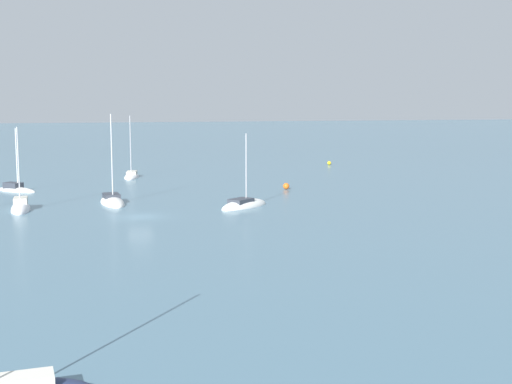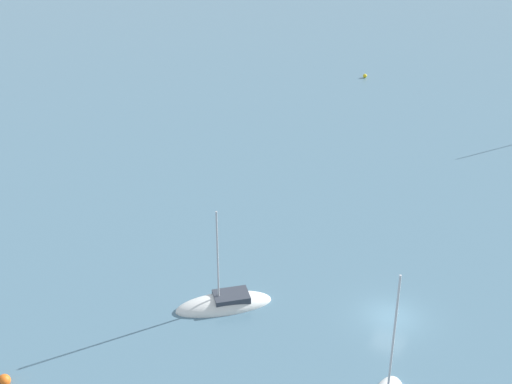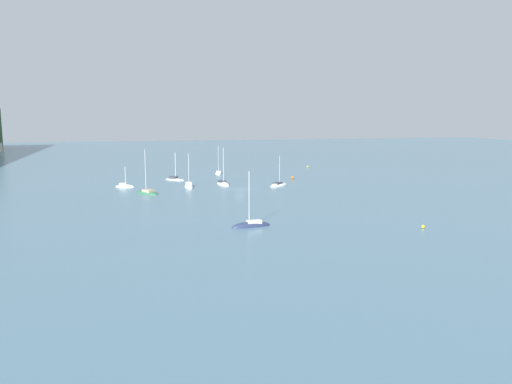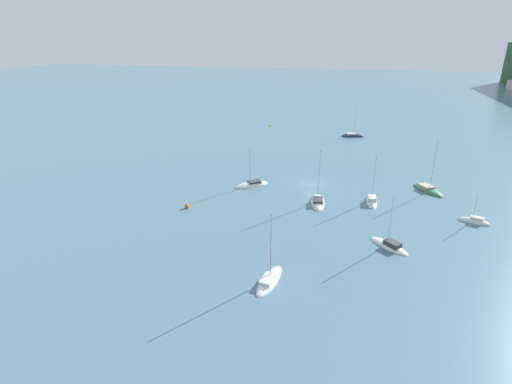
{
  "view_description": "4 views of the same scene",
  "coord_description": "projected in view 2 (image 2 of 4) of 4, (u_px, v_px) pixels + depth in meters",
  "views": [
    {
      "loc": [
        -75.29,
        5.3,
        12.51
      ],
      "look_at": [
        7.34,
        -14.36,
        1.27
      ],
      "focal_mm": 50.0,
      "sensor_mm": 36.0,
      "label": 1
    },
    {
      "loc": [
        44.11,
        9.66,
        33.51
      ],
      "look_at": [
        -10.12,
        -16.31,
        2.4
      ],
      "focal_mm": 50.0,
      "sensor_mm": 36.0,
      "label": 2
    },
    {
      "loc": [
        -128.8,
        30.33,
        18.9
      ],
      "look_at": [
        -15.41,
        -0.27,
        1.49
      ],
      "focal_mm": 35.0,
      "sensor_mm": 36.0,
      "label": 3
    },
    {
      "loc": [
        82.58,
        6.99,
        30.83
      ],
      "look_at": [
        15.79,
        -8.55,
        3.36
      ],
      "focal_mm": 28.0,
      "sensor_mm": 36.0,
      "label": 4
    }
  ],
  "objects": [
    {
      "name": "mooring_buoy_2",
      "position": [
        365.0,
        76.0,
        105.65
      ],
      "size": [
        0.58,
        0.58,
        0.58
      ],
      "color": "yellow",
      "rests_on": "ground_plane"
    },
    {
      "name": "sailboat_4",
      "position": [
        224.0,
        305.0,
        55.69
      ],
      "size": [
        6.88,
        7.57,
        9.36
      ],
      "rotation": [
        0.0,
        0.0,
        5.4
      ],
      "color": "white",
      "rests_on": "ground_plane"
    },
    {
      "name": "mooring_buoy_1",
      "position": [
        4.0,
        381.0,
        47.59
      ],
      "size": [
        0.87,
        0.87,
        0.87
      ],
      "color": "orange",
      "rests_on": "ground_plane"
    },
    {
      "name": "ground_plane",
      "position": [
        391.0,
        317.0,
        54.43
      ],
      "size": [
        600.0,
        600.0,
        0.0
      ],
      "primitive_type": "plane",
      "color": "slate"
    }
  ]
}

